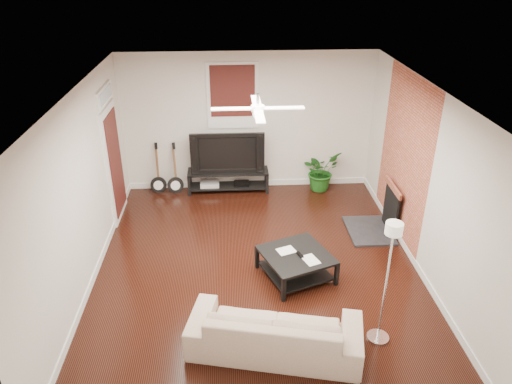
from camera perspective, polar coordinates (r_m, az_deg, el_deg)
room at (r=6.98m, az=0.20°, el=0.36°), size 5.01×6.01×2.81m
brick_accent at (r=8.39m, az=17.00°, el=3.82°), size 0.02×2.20×2.80m
fireplace at (r=8.69m, az=14.40°, el=-1.90°), size 0.80×1.10×0.92m
window_back at (r=9.56m, az=-2.76°, el=11.22°), size 1.00×0.06×1.30m
door_left at (r=9.01m, az=-16.46°, el=4.44°), size 0.08×1.00×2.50m
tv_stand at (r=9.98m, az=-3.28°, el=1.34°), size 1.64×0.44×0.46m
tv at (r=9.74m, az=-3.38°, el=4.85°), size 1.47×0.19×0.84m
coffee_table at (r=7.47m, az=4.71°, el=-8.55°), size 1.23×1.23×0.40m
sofa at (r=6.19m, az=2.25°, el=-15.88°), size 2.25×1.27×0.62m
floor_lamp at (r=6.17m, az=15.04°, el=-10.43°), size 0.34×0.34×1.73m
potted_plant at (r=10.06m, az=7.63°, el=2.50°), size 0.98×0.96×0.82m
guitar_left at (r=9.94m, az=-11.58°, el=2.60°), size 0.35×0.26×1.06m
guitar_right at (r=9.87m, az=-9.59°, el=2.59°), size 0.37×0.29×1.06m
ceiling_fan at (r=6.54m, az=0.21°, el=9.83°), size 1.24×1.24×0.32m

